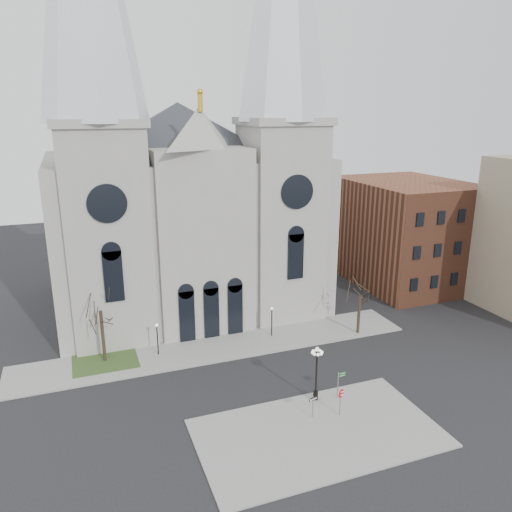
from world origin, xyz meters
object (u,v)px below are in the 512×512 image
object	(u,v)px
globe_lamp	(317,367)
one_way_sign	(313,403)
street_name_sign	(339,382)
stop_sign	(341,396)

from	to	relation	value
globe_lamp	one_way_sign	distance (m)	3.08
globe_lamp	street_name_sign	bearing A→B (deg)	-11.07
globe_lamp	one_way_sign	xyz separation A→B (m)	(-1.37, -2.18, -1.70)
globe_lamp	one_way_sign	world-z (taller)	globe_lamp
one_way_sign	street_name_sign	bearing A→B (deg)	15.20
stop_sign	globe_lamp	size ratio (longest dim) A/B	0.50
globe_lamp	one_way_sign	size ratio (longest dim) A/B	2.56
globe_lamp	one_way_sign	bearing A→B (deg)	-122.14
stop_sign	street_name_sign	distance (m)	2.59
street_name_sign	one_way_sign	bearing A→B (deg)	-156.12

